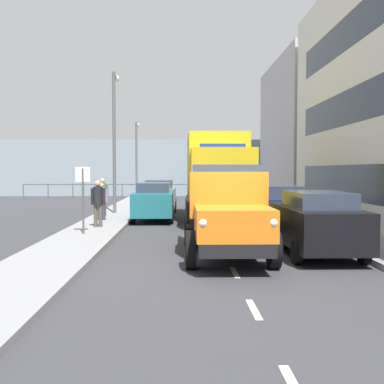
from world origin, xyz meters
name	(u,v)px	position (x,y,z in m)	size (l,w,h in m)	color
ground_plane	(208,221)	(0.00, -9.18, 0.00)	(80.00, 80.00, 0.00)	#38383D
sidewalk_left	(306,220)	(-4.42, -9.18, 0.07)	(2.06, 35.19, 0.15)	gray
sidewalk_right	(109,220)	(4.42, -9.18, 0.07)	(2.06, 35.19, 0.15)	gray
road_centreline_markings	(209,223)	(0.00, -8.67, 0.00)	(0.12, 31.79, 0.01)	silver
building_far_block	(334,132)	(-9.76, -21.49, 4.99)	(8.61, 11.51, 9.99)	#B7B2B7
sea_horizon	(195,168)	(0.00, -29.77, 2.50)	(80.00, 0.80, 5.00)	#84939E
seawall_railing	(196,187)	(0.00, -26.17, 0.92)	(28.08, 0.08, 1.20)	#4C5156
truck_vintage_orange	(227,213)	(0.01, -0.70, 1.18)	(2.17, 5.64, 2.43)	black
lorry_cargo_yellow	(217,175)	(-0.38, -9.23, 2.08)	(2.58, 8.20, 3.87)	gold
car_black_kerbside_near	(316,222)	(-2.44, -1.09, 0.89)	(1.83, 4.11, 1.72)	black
car_navy_kerbside_1	(277,207)	(-2.44, -6.04, 0.90)	(1.92, 4.03, 1.72)	navy
car_teal_oppositeside_0	(154,201)	(2.44, -9.60, 0.89)	(1.82, 4.06, 1.72)	#1E6670
car_grey_oppositeside_1	(159,195)	(2.44, -14.82, 0.90)	(1.90, 4.49, 1.72)	slate
pedestrian_with_bag	(98,199)	(4.33, -6.12, 1.19)	(0.53, 0.34, 1.76)	#4C473D
pedestrian_couple_a	(102,198)	(4.61, -8.52, 1.09)	(0.53, 0.34, 1.60)	#383342
pedestrian_near_railing	(103,194)	(4.88, -10.38, 1.19)	(0.53, 0.34, 1.76)	#4C473D
lamp_post_promenade	(115,130)	(4.53, -11.93, 4.28)	(0.32, 1.14, 7.00)	#59595B
lamp_post_far	(137,152)	(4.59, -23.93, 3.64)	(0.32, 1.14, 5.78)	#59595B
street_sign	(83,188)	(4.49, -4.28, 1.68)	(0.50, 0.07, 2.25)	#4C4C4C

